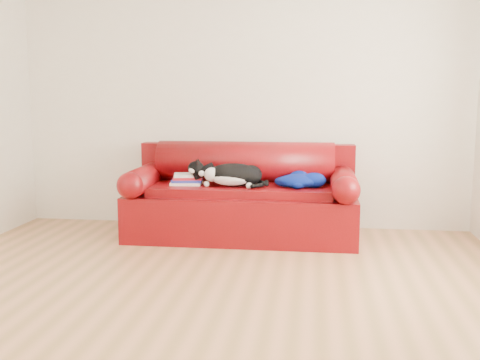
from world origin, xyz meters
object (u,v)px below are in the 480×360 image
at_px(sofa_base, 242,212).
at_px(book_stack, 188,179).
at_px(cat, 233,175).
at_px(blanket, 299,180).

height_order(sofa_base, book_stack, book_stack).
bearing_deg(cat, book_stack, 168.40).
bearing_deg(blanket, cat, -174.23).
relative_size(book_stack, blanket, 0.57).
bearing_deg(blanket, book_stack, -179.62).
relative_size(sofa_base, book_stack, 7.06).
bearing_deg(book_stack, blanket, 0.38).
distance_m(sofa_base, cat, 0.39).
bearing_deg(cat, blanket, 1.23).
xyz_separation_m(sofa_base, blanket, (0.53, -0.05, 0.32)).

